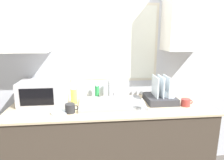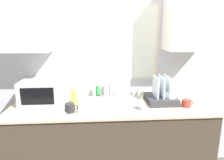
{
  "view_description": "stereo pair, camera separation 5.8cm",
  "coord_description": "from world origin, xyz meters",
  "px_view_note": "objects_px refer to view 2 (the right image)",
  "views": [
    {
      "loc": [
        -0.18,
        -1.63,
        1.67
      ],
      "look_at": [
        0.01,
        0.3,
        1.21
      ],
      "focal_mm": 32.0,
      "sensor_mm": 36.0,
      "label": 1
    },
    {
      "loc": [
        -0.13,
        -1.64,
        1.67
      ],
      "look_at": [
        0.01,
        0.3,
        1.21
      ],
      "focal_mm": 32.0,
      "sensor_mm": 36.0,
      "label": 2
    }
  ],
  "objects_px": {
    "dish_rack": "(162,97)",
    "mug_near_sink": "(70,108)",
    "faucet": "(111,88)",
    "wine_glass": "(142,102)",
    "microwave": "(45,92)",
    "spray_bottle": "(74,94)",
    "soap_bottle": "(98,91)"
  },
  "relations": [
    {
      "from": "dish_rack",
      "to": "wine_glass",
      "type": "distance_m",
      "value": 0.37
    },
    {
      "from": "spray_bottle",
      "to": "soap_bottle",
      "type": "bearing_deg",
      "value": 32.95
    },
    {
      "from": "microwave",
      "to": "mug_near_sink",
      "type": "height_order",
      "value": "microwave"
    },
    {
      "from": "microwave",
      "to": "mug_near_sink",
      "type": "relative_size",
      "value": 3.98
    },
    {
      "from": "mug_near_sink",
      "to": "wine_glass",
      "type": "height_order",
      "value": "wine_glass"
    },
    {
      "from": "wine_glass",
      "to": "faucet",
      "type": "bearing_deg",
      "value": 121.75
    },
    {
      "from": "spray_bottle",
      "to": "wine_glass",
      "type": "distance_m",
      "value": 0.73
    },
    {
      "from": "soap_bottle",
      "to": "spray_bottle",
      "type": "bearing_deg",
      "value": -147.05
    },
    {
      "from": "faucet",
      "to": "wine_glass",
      "type": "relative_size",
      "value": 1.52
    },
    {
      "from": "microwave",
      "to": "soap_bottle",
      "type": "xyz_separation_m",
      "value": [
        0.57,
        0.12,
        -0.05
      ]
    },
    {
      "from": "faucet",
      "to": "wine_glass",
      "type": "height_order",
      "value": "faucet"
    },
    {
      "from": "microwave",
      "to": "wine_glass",
      "type": "bearing_deg",
      "value": -18.62
    },
    {
      "from": "microwave",
      "to": "soap_bottle",
      "type": "relative_size",
      "value": 2.87
    },
    {
      "from": "faucet",
      "to": "soap_bottle",
      "type": "height_order",
      "value": "faucet"
    },
    {
      "from": "dish_rack",
      "to": "mug_near_sink",
      "type": "xyz_separation_m",
      "value": [
        -0.96,
        -0.2,
        -0.02
      ]
    },
    {
      "from": "dish_rack",
      "to": "spray_bottle",
      "type": "distance_m",
      "value": 0.94
    },
    {
      "from": "microwave",
      "to": "spray_bottle",
      "type": "xyz_separation_m",
      "value": [
        0.31,
        -0.04,
        -0.02
      ]
    },
    {
      "from": "spray_bottle",
      "to": "mug_near_sink",
      "type": "bearing_deg",
      "value": -93.49
    },
    {
      "from": "soap_bottle",
      "to": "faucet",
      "type": "bearing_deg",
      "value": -8.66
    },
    {
      "from": "microwave",
      "to": "spray_bottle",
      "type": "height_order",
      "value": "microwave"
    },
    {
      "from": "microwave",
      "to": "dish_rack",
      "type": "height_order",
      "value": "dish_rack"
    },
    {
      "from": "faucet",
      "to": "soap_bottle",
      "type": "relative_size",
      "value": 1.2
    },
    {
      "from": "dish_rack",
      "to": "mug_near_sink",
      "type": "bearing_deg",
      "value": -167.94
    },
    {
      "from": "soap_bottle",
      "to": "mug_near_sink",
      "type": "distance_m",
      "value": 0.49
    },
    {
      "from": "soap_bottle",
      "to": "mug_near_sink",
      "type": "height_order",
      "value": "soap_bottle"
    },
    {
      "from": "dish_rack",
      "to": "mug_near_sink",
      "type": "relative_size",
      "value": 2.66
    },
    {
      "from": "spray_bottle",
      "to": "mug_near_sink",
      "type": "distance_m",
      "value": 0.26
    },
    {
      "from": "microwave",
      "to": "wine_glass",
      "type": "xyz_separation_m",
      "value": [
        0.98,
        -0.33,
        -0.02
      ]
    },
    {
      "from": "microwave",
      "to": "dish_rack",
      "type": "relative_size",
      "value": 1.5
    },
    {
      "from": "spray_bottle",
      "to": "wine_glass",
      "type": "bearing_deg",
      "value": -23.52
    },
    {
      "from": "faucet",
      "to": "dish_rack",
      "type": "distance_m",
      "value": 0.58
    },
    {
      "from": "spray_bottle",
      "to": "mug_near_sink",
      "type": "height_order",
      "value": "spray_bottle"
    }
  ]
}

